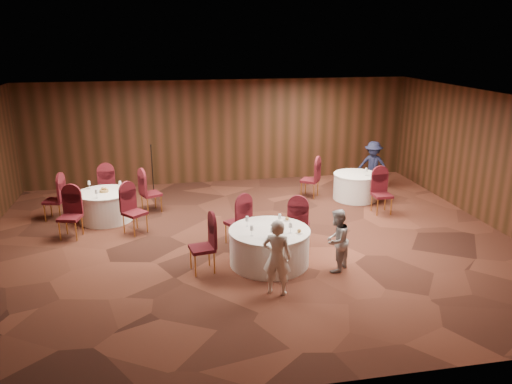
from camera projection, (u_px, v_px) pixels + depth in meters
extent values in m
plane|color=black|center=(249.00, 241.00, 11.36)|extent=(12.00, 12.00, 0.00)
plane|color=silver|center=(248.00, 99.00, 10.39)|extent=(12.00, 12.00, 0.00)
plane|color=black|center=(221.00, 132.00, 15.56)|extent=(12.00, 0.00, 12.00)
plane|color=black|center=(318.00, 278.00, 6.19)|extent=(12.00, 0.00, 12.00)
plane|color=black|center=(495.00, 161.00, 11.94)|extent=(0.00, 10.00, 10.00)
cylinder|color=white|center=(269.00, 247.00, 10.15)|extent=(1.61, 1.61, 0.72)
cylinder|color=white|center=(269.00, 230.00, 10.04)|extent=(1.65, 1.65, 0.03)
cylinder|color=white|center=(106.00, 206.00, 12.56)|extent=(1.33, 1.33, 0.72)
cylinder|color=white|center=(104.00, 193.00, 12.45)|extent=(1.36, 1.36, 0.03)
cylinder|color=white|center=(355.00, 187.00, 14.19)|extent=(1.24, 1.24, 0.72)
cylinder|color=white|center=(356.00, 174.00, 14.08)|extent=(1.26, 1.26, 0.03)
cylinder|color=silver|center=(252.00, 236.00, 9.73)|extent=(0.06, 0.06, 0.01)
cylinder|color=silver|center=(252.00, 233.00, 9.71)|extent=(0.01, 0.01, 0.11)
cone|color=silver|center=(252.00, 228.00, 9.68)|extent=(0.08, 0.08, 0.10)
cylinder|color=silver|center=(290.00, 233.00, 9.87)|extent=(0.06, 0.06, 0.01)
cylinder|color=silver|center=(290.00, 230.00, 9.86)|extent=(0.01, 0.01, 0.11)
cone|color=silver|center=(290.00, 225.00, 9.83)|extent=(0.08, 0.08, 0.10)
cylinder|color=silver|center=(247.00, 226.00, 10.22)|extent=(0.06, 0.06, 0.01)
cylinder|color=silver|center=(247.00, 223.00, 10.20)|extent=(0.01, 0.01, 0.11)
cone|color=silver|center=(247.00, 219.00, 10.17)|extent=(0.08, 0.08, 0.10)
cylinder|color=silver|center=(280.00, 224.00, 10.35)|extent=(0.06, 0.06, 0.01)
cylinder|color=silver|center=(280.00, 221.00, 10.33)|extent=(0.01, 0.01, 0.11)
cone|color=silver|center=(280.00, 216.00, 10.30)|extent=(0.08, 0.08, 0.10)
cylinder|color=silver|center=(272.00, 237.00, 9.64)|extent=(0.06, 0.06, 0.01)
cylinder|color=silver|center=(272.00, 235.00, 9.62)|extent=(0.01, 0.01, 0.11)
cone|color=silver|center=(272.00, 230.00, 9.59)|extent=(0.08, 0.08, 0.10)
cylinder|color=white|center=(278.00, 239.00, 9.58)|extent=(0.15, 0.15, 0.01)
sphere|color=#9E6B33|center=(278.00, 237.00, 9.57)|extent=(0.08, 0.08, 0.08)
cylinder|color=white|center=(299.00, 233.00, 9.86)|extent=(0.15, 0.15, 0.01)
sphere|color=#9E6B33|center=(299.00, 231.00, 9.85)|extent=(0.08, 0.08, 0.08)
cylinder|color=white|center=(287.00, 220.00, 10.52)|extent=(0.15, 0.15, 0.01)
sphere|color=#9E6B33|center=(287.00, 219.00, 10.51)|extent=(0.08, 0.08, 0.08)
cylinder|color=silver|center=(121.00, 189.00, 12.67)|extent=(0.06, 0.06, 0.01)
cylinder|color=silver|center=(120.00, 187.00, 12.66)|extent=(0.01, 0.01, 0.11)
cone|color=silver|center=(120.00, 183.00, 12.62)|extent=(0.08, 0.08, 0.10)
cylinder|color=silver|center=(90.00, 189.00, 12.69)|extent=(0.06, 0.06, 0.01)
cylinder|color=silver|center=(89.00, 187.00, 12.67)|extent=(0.01, 0.01, 0.11)
cone|color=silver|center=(89.00, 183.00, 12.64)|extent=(0.08, 0.08, 0.10)
cylinder|color=silver|center=(97.00, 198.00, 11.98)|extent=(0.06, 0.06, 0.01)
cylinder|color=silver|center=(97.00, 196.00, 11.96)|extent=(0.01, 0.01, 0.11)
cone|color=silver|center=(96.00, 192.00, 11.93)|extent=(0.08, 0.08, 0.10)
cylinder|color=olive|center=(104.00, 191.00, 12.44)|extent=(0.22, 0.22, 0.06)
sphere|color=#9E6B33|center=(103.00, 188.00, 12.43)|extent=(0.07, 0.07, 0.07)
sphere|color=#9E6B33|center=(105.00, 189.00, 12.41)|extent=(0.07, 0.07, 0.07)
cylinder|color=silver|center=(366.00, 175.00, 13.91)|extent=(0.06, 0.06, 0.01)
cylinder|color=silver|center=(366.00, 173.00, 13.89)|extent=(0.01, 0.01, 0.11)
cone|color=silver|center=(366.00, 170.00, 13.86)|extent=(0.08, 0.08, 0.10)
cylinder|color=black|center=(154.00, 196.00, 14.52)|extent=(0.24, 0.24, 0.02)
cylinder|color=black|center=(152.00, 171.00, 14.29)|extent=(0.02, 0.02, 1.51)
cylinder|color=black|center=(151.00, 145.00, 14.12)|extent=(0.04, 0.12, 0.04)
imported|color=white|center=(277.00, 257.00, 8.85)|extent=(0.61, 0.52, 1.43)
imported|color=#A8A9AD|center=(337.00, 241.00, 9.77)|extent=(0.77, 0.78, 1.27)
imported|color=#161932|center=(373.00, 166.00, 14.99)|extent=(1.09, 0.98, 1.47)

